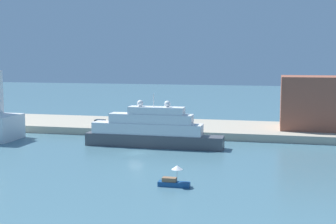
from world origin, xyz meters
The scene contains 8 objects.
ground centered at (0.00, 0.00, 0.00)m, with size 400.00×400.00×0.00m, color slate.
quay_dock centered at (0.00, 26.08, 0.82)m, with size 110.00×20.15×1.63m, color #ADA38E.
large_yacht centered at (1.24, 6.62, 3.15)m, with size 27.13×3.76×10.38m.
small_motorboat centered at (11.38, -19.50, 0.96)m, with size 4.31×1.55×2.95m.
harbor_building centered at (33.71, 26.49, 7.41)m, with size 15.94×11.09×11.56m, color #93513D.
parked_car centered at (-14.87, 20.92, 2.19)m, with size 3.80×1.74×1.29m.
person_figure centered at (-9.61, 19.03, 2.37)m, with size 0.36×0.36×1.60m.
mooring_bollard centered at (3.32, 17.75, 2.07)m, with size 0.38×0.38×0.87m, color black.
Camera 1 is at (24.37, -79.20, 17.62)m, focal length 49.50 mm.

